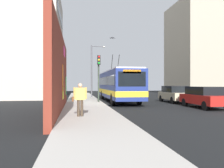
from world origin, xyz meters
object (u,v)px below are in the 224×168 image
Objects in this scene: traffic_light at (99,71)px; parked_car_champagne at (175,94)px; pedestrian_near_wall at (80,97)px; street_lamp at (93,67)px; city_bus at (118,84)px; parked_car_red at (204,97)px.

parked_car_champagne is at bearing -86.47° from traffic_light.
pedestrian_near_wall is 0.26× the size of street_lamp.
pedestrian_near_wall is at bearing 168.69° from traffic_light.
street_lamp reaches higher than pedestrian_near_wall.
pedestrian_near_wall is (-9.49, 9.16, 0.29)m from parked_car_champagne.
pedestrian_near_wall is (-11.36, 3.96, -0.59)m from city_bus.
parked_car_champagne is 1.02× the size of traffic_light.
city_bus is at bearing -160.36° from street_lamp.
traffic_light is at bearing -11.31° from pedestrian_near_wall.
city_bus is at bearing -19.20° from pedestrian_near_wall.
traffic_light is 8.13m from street_lamp.
traffic_light is at bearing 137.26° from city_bus.
street_lamp reaches higher than city_bus.
city_bus is 1.90× the size of street_lamp.
parked_car_red is 1.10× the size of traffic_light.
street_lamp reaches higher than traffic_light.
street_lamp is at bearing -0.68° from traffic_light.
parked_car_red is at bearing -123.04° from traffic_light.
traffic_light is (-0.45, 7.35, 2.13)m from parked_car_champagne.
traffic_light is (-2.33, 2.15, 1.25)m from city_bus.
traffic_light reaches higher than parked_car_red.
parked_car_red is at bearing -143.81° from city_bus.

